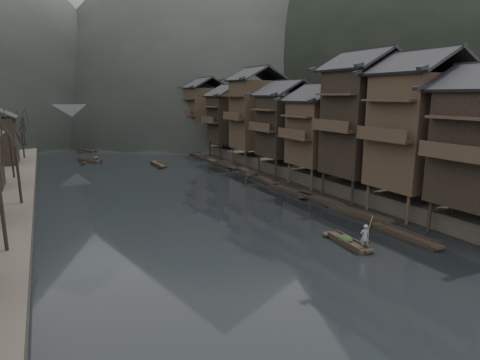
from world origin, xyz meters
TOP-DOWN VIEW (x-y plane):
  - water at (0.00, 0.00)m, footprint 300.00×300.00m
  - right_bank at (35.00, 40.00)m, footprint 40.00×200.00m
  - stilt_houses at (17.28, 19.05)m, footprint 9.00×67.60m
  - bare_trees at (-17.00, 22.65)m, footprint 3.99×71.72m
  - moored_sampans at (11.81, 27.37)m, footprint 2.82×71.94m
  - midriver_boats at (-3.33, 52.59)m, footprint 11.96×42.55m
  - stone_bridge at (-0.00, 72.00)m, footprint 40.00×6.00m
  - hills at (6.14, 165.47)m, footprint 320.00×380.00m
  - hero_sampan at (6.23, -4.98)m, footprint 1.34×4.65m
  - cargo_heap at (6.21, -4.77)m, footprint 1.01×1.32m
  - boatman at (6.37, -6.58)m, footprint 0.79×0.67m
  - bamboo_pole at (6.57, -6.58)m, footprint 1.17×1.99m

SIDE VIEW (x-z plane):
  - water at x=0.00m, z-range 0.00..0.00m
  - moored_sampans at x=11.81m, z-range -0.03..0.44m
  - midriver_boats at x=-3.33m, z-range -0.02..0.43m
  - hero_sampan at x=6.23m, z-range -0.01..0.42m
  - cargo_heap at x=6.21m, z-range 0.43..1.04m
  - right_bank at x=35.00m, z-range 0.00..1.80m
  - boatman at x=6.37m, z-range 0.43..2.28m
  - bamboo_pole at x=6.57m, z-range 2.28..5.71m
  - stone_bridge at x=0.00m, z-range 0.61..9.61m
  - bare_trees at x=-17.00m, z-range 2.69..10.66m
  - stilt_houses at x=17.28m, z-range 1.01..16.90m
  - hills at x=6.14m, z-range -3.11..104.07m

